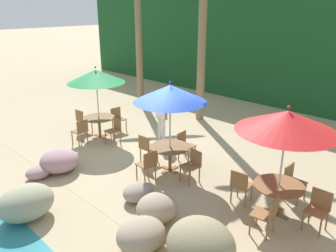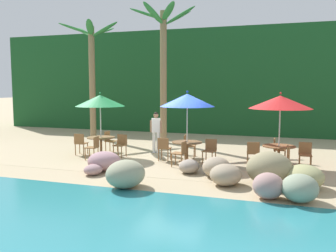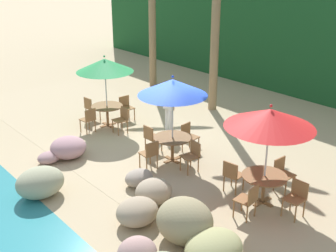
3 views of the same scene
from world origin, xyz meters
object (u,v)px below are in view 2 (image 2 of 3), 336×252
chair_green_left (80,142)px  palm_tree_second (163,51)px  umbrella_red (280,102)px  chair_red_inland (277,148)px  chair_green_seaward (121,144)px  chair_red_seaward (305,153)px  dining_table_green (101,140)px  dining_table_red (279,149)px  waiter_in_white (156,129)px  chair_green_inland (110,140)px  chair_blue_seaward (210,149)px  palm_tree_nearest (92,63)px  chair_blue_inland (188,144)px  dining_table_blue (187,145)px  umbrella_blue (187,100)px  chair_red_left (253,152)px  chair_red_right (285,157)px  umbrella_green (100,101)px  chair_blue_left (164,147)px  chair_green_right (94,146)px  chair_blue_right (181,152)px

chair_green_left → palm_tree_second: (2.03, 4.24, 3.91)m
umbrella_red → chair_red_inland: (-0.08, 0.85, -1.70)m
chair_green_seaward → chair_red_seaward: same height
dining_table_green → dining_table_red: same height
chair_red_inland → waiter_in_white: size_ratio=0.51×
chair_green_inland → chair_blue_seaward: 4.60m
chair_red_seaward → palm_tree_nearest: size_ratio=0.15×
chair_blue_inland → palm_tree_nearest: palm_tree_nearest is taller
chair_green_seaward → chair_red_seaward: bearing=1.1°
dining_table_blue → chair_blue_inland: (-0.20, 0.83, -0.10)m
chair_green_left → umbrella_red: umbrella_red is taller
umbrella_blue → dining_table_red: (3.19, 0.15, -1.63)m
chair_green_inland → umbrella_red: umbrella_red is taller
dining_table_blue → chair_red_inland: size_ratio=1.26×
chair_green_left → chair_blue_seaward: same height
chair_green_inland → dining_table_red: (6.83, -0.80, 0.10)m
chair_red_inland → chair_red_left: bearing=-125.4°
chair_green_seaward → chair_red_right: 6.17m
umbrella_blue → chair_blue_seaward: umbrella_blue is taller
dining_table_green → chair_blue_inland: chair_blue_inland is taller
umbrella_green → chair_blue_inland: 3.83m
chair_blue_left → umbrella_red: bearing=3.7°
umbrella_green → chair_red_seaward: bearing=1.2°
umbrella_red → chair_red_inland: bearing=95.1°
chair_green_right → dining_table_blue: chair_green_right is taller
chair_green_inland → chair_red_right: bearing=-13.0°
chair_green_left → waiter_in_white: 3.08m
chair_blue_inland → chair_red_inland: same height
umbrella_blue → chair_red_right: umbrella_blue is taller
dining_table_green → chair_blue_seaward: (4.42, -0.11, -0.10)m
chair_blue_inland → chair_red_right: bearing=-22.7°
chair_red_left → chair_blue_left: bearing=-179.0°
chair_green_left → chair_red_right: size_ratio=1.00×
umbrella_green → umbrella_red: 6.76m
dining_table_blue → chair_blue_left: bearing=-172.2°
chair_red_right → waiter_in_white: (-5.11, 2.01, 0.47)m
chair_blue_right → chair_red_inland: size_ratio=1.00×
chair_red_inland → chair_red_left: same height
chair_blue_seaward → chair_red_inland: (2.26, 1.02, 0.00)m
chair_blue_inland → palm_tree_second: palm_tree_second is taller
chair_green_right → chair_red_left: 5.82m
chair_green_seaward → waiter_in_white: (1.01, 1.20, 0.47)m
umbrella_green → chair_blue_right: (3.60, -0.95, -1.67)m
chair_blue_inland → dining_table_red: 3.47m
dining_table_green → umbrella_red: umbrella_red is taller
umbrella_green → chair_blue_inland: umbrella_green is taller
chair_blue_inland → chair_red_inland: 3.33m
umbrella_red → dining_table_red: (-0.00, 0.00, -1.60)m
umbrella_red → chair_red_right: size_ratio=2.93×
palm_tree_nearest → palm_tree_second: (4.08, -0.32, 0.49)m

